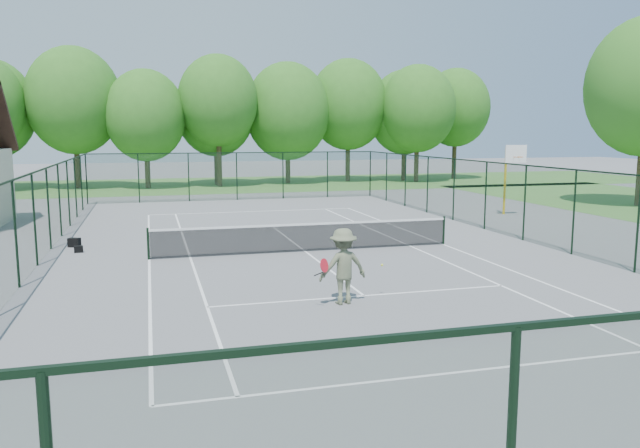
# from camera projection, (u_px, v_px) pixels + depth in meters

# --- Properties ---
(ground) EXTENTS (140.00, 140.00, 0.00)m
(ground) POSITION_uv_depth(u_px,v_px,m) (305.00, 252.00, 22.64)
(ground) COLOR slate
(ground) RESTS_ON ground
(grass_far) EXTENTS (80.00, 16.00, 0.01)m
(grass_far) POSITION_uv_depth(u_px,v_px,m) (217.00, 185.00, 51.26)
(grass_far) COLOR #4F8838
(grass_far) RESTS_ON ground
(court_lines) EXTENTS (11.05, 23.85, 0.01)m
(court_lines) POSITION_uv_depth(u_px,v_px,m) (305.00, 251.00, 22.64)
(court_lines) COLOR white
(court_lines) RESTS_ON ground
(tennis_net) EXTENTS (11.08, 0.08, 1.10)m
(tennis_net) POSITION_uv_depth(u_px,v_px,m) (305.00, 236.00, 22.56)
(tennis_net) COLOR black
(tennis_net) RESTS_ON ground
(fence_enclosure) EXTENTS (18.05, 36.05, 3.02)m
(fence_enclosure) POSITION_uv_depth(u_px,v_px,m) (305.00, 209.00, 22.41)
(fence_enclosure) COLOR #1C3C27
(fence_enclosure) RESTS_ON ground
(tree_line_far) EXTENTS (39.40, 6.40, 9.70)m
(tree_line_far) POSITION_uv_depth(u_px,v_px,m) (215.00, 111.00, 50.38)
(tree_line_far) COLOR #483724
(tree_line_far) RESTS_ON ground
(basketball_goal) EXTENTS (1.20, 1.43, 3.65)m
(basketball_goal) POSITION_uv_depth(u_px,v_px,m) (511.00, 166.00, 32.06)
(basketball_goal) COLOR gold
(basketball_goal) RESTS_ON ground
(sports_bag_a) EXTENTS (0.49, 0.40, 0.34)m
(sports_bag_a) POSITION_uv_depth(u_px,v_px,m) (74.00, 243.00, 23.52)
(sports_bag_a) COLOR black
(sports_bag_a) RESTS_ON ground
(sports_bag_b) EXTENTS (0.33, 0.22, 0.24)m
(sports_bag_b) POSITION_uv_depth(u_px,v_px,m) (79.00, 249.00, 22.45)
(sports_bag_b) COLOR black
(sports_bag_b) RESTS_ON ground
(tennis_player) EXTENTS (2.11, 0.92, 1.93)m
(tennis_player) POSITION_uv_depth(u_px,v_px,m) (343.00, 266.00, 15.67)
(tennis_player) COLOR #646A4D
(tennis_player) RESTS_ON ground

